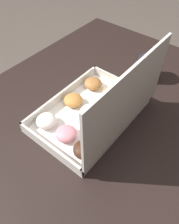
% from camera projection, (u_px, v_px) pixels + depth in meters
% --- Properties ---
extents(ground_plane, '(8.00, 8.00, 0.00)m').
position_uv_depth(ground_plane, '(93.00, 204.00, 1.30)').
color(ground_plane, '#564C44').
extents(dining_table, '(1.29, 0.98, 0.75)m').
position_uv_depth(dining_table, '(95.00, 141.00, 0.80)').
color(dining_table, black).
rests_on(dining_table, ground_plane).
extents(donut_box, '(0.39, 0.27, 0.28)m').
position_uv_depth(donut_box, '(96.00, 110.00, 0.72)').
color(donut_box, white).
rests_on(donut_box, dining_table).
extents(coffee_mug, '(0.09, 0.09, 0.09)m').
position_uv_depth(coffee_mug, '(148.00, 68.00, 0.88)').
color(coffee_mug, '#232328').
rests_on(coffee_mug, dining_table).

